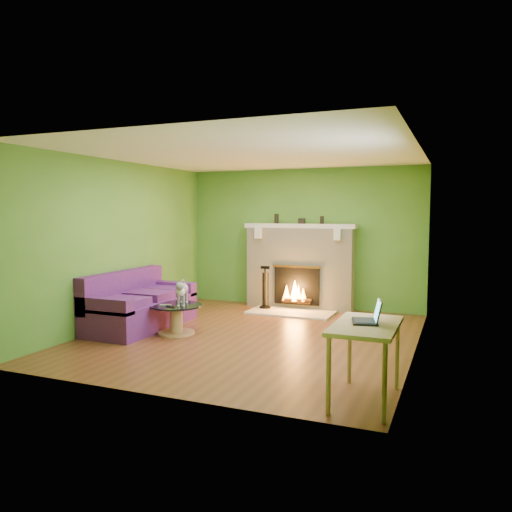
% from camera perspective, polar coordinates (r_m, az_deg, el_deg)
% --- Properties ---
extents(floor, '(5.00, 5.00, 0.00)m').
position_cam_1_polar(floor, '(7.29, -0.52, -9.18)').
color(floor, brown).
rests_on(floor, ground).
extents(ceiling, '(5.00, 5.00, 0.00)m').
position_cam_1_polar(ceiling, '(7.12, -0.53, 11.57)').
color(ceiling, white).
rests_on(ceiling, wall_back).
extents(wall_back, '(5.00, 0.00, 5.00)m').
position_cam_1_polar(wall_back, '(9.44, 5.38, 2.03)').
color(wall_back, '#447E29').
rests_on(wall_back, floor).
extents(wall_front, '(5.00, 0.00, 5.00)m').
position_cam_1_polar(wall_front, '(4.89, -11.97, -0.82)').
color(wall_front, '#447E29').
rests_on(wall_front, floor).
extents(wall_left, '(0.00, 5.00, 5.00)m').
position_cam_1_polar(wall_left, '(8.22, -15.14, 1.44)').
color(wall_left, '#447E29').
rests_on(wall_left, floor).
extents(wall_right, '(0.00, 5.00, 5.00)m').
position_cam_1_polar(wall_right, '(6.55, 17.93, 0.50)').
color(wall_right, '#447E29').
rests_on(wall_right, floor).
extents(window_frame, '(0.00, 1.20, 1.20)m').
position_cam_1_polar(window_frame, '(5.64, 17.19, 2.38)').
color(window_frame, silver).
rests_on(window_frame, wall_right).
extents(window_pane, '(0.00, 1.06, 1.06)m').
position_cam_1_polar(window_pane, '(5.64, 17.11, 2.38)').
color(window_pane, white).
rests_on(window_pane, wall_right).
extents(fireplace, '(2.10, 0.46, 1.58)m').
position_cam_1_polar(fireplace, '(9.30, 5.02, -1.28)').
color(fireplace, beige).
rests_on(fireplace, floor).
extents(hearth, '(1.50, 0.75, 0.03)m').
position_cam_1_polar(hearth, '(8.93, 3.99, -6.45)').
color(hearth, beige).
rests_on(hearth, floor).
extents(mantel, '(2.10, 0.28, 0.08)m').
position_cam_1_polar(mantel, '(9.23, 5.02, 3.45)').
color(mantel, silver).
rests_on(mantel, fireplace).
extents(sofa, '(0.89, 1.94, 0.87)m').
position_cam_1_polar(sofa, '(8.01, -13.26, -5.55)').
color(sofa, '#421759').
rests_on(sofa, floor).
extents(coffee_table, '(0.76, 0.76, 0.43)m').
position_cam_1_polar(coffee_table, '(7.49, -9.12, -6.90)').
color(coffee_table, tan).
rests_on(coffee_table, floor).
extents(desk, '(0.58, 1.00, 0.74)m').
position_cam_1_polar(desk, '(4.86, 12.43, -8.61)').
color(desk, tan).
rests_on(desk, floor).
extents(cat, '(0.43, 0.64, 0.38)m').
position_cam_1_polar(cat, '(7.43, -8.43, -4.08)').
color(cat, slate).
rests_on(cat, coffee_table).
extents(remote_silver, '(0.17, 0.10, 0.02)m').
position_cam_1_polar(remote_silver, '(7.41, -10.29, -5.54)').
color(remote_silver, gray).
rests_on(remote_silver, coffee_table).
extents(remote_black, '(0.16, 0.10, 0.02)m').
position_cam_1_polar(remote_black, '(7.30, -9.74, -5.70)').
color(remote_black, black).
rests_on(remote_black, coffee_table).
extents(laptop, '(0.34, 0.37, 0.23)m').
position_cam_1_polar(laptop, '(4.86, 12.35, -6.09)').
color(laptop, black).
rests_on(laptop, desk).
extents(fire_tools, '(0.21, 0.21, 0.78)m').
position_cam_1_polar(fire_tools, '(9.18, 1.05, -3.55)').
color(fire_tools, black).
rests_on(fire_tools, hearth).
extents(mantel_vase_left, '(0.08, 0.08, 0.18)m').
position_cam_1_polar(mantel_vase_left, '(9.41, 2.36, 4.29)').
color(mantel_vase_left, black).
rests_on(mantel_vase_left, mantel).
extents(mantel_vase_right, '(0.07, 0.07, 0.14)m').
position_cam_1_polar(mantel_vase_right, '(9.14, 7.54, 4.10)').
color(mantel_vase_right, black).
rests_on(mantel_vase_right, mantel).
extents(mantel_box, '(0.12, 0.08, 0.10)m').
position_cam_1_polar(mantel_box, '(9.25, 5.25, 4.01)').
color(mantel_box, black).
rests_on(mantel_box, mantel).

